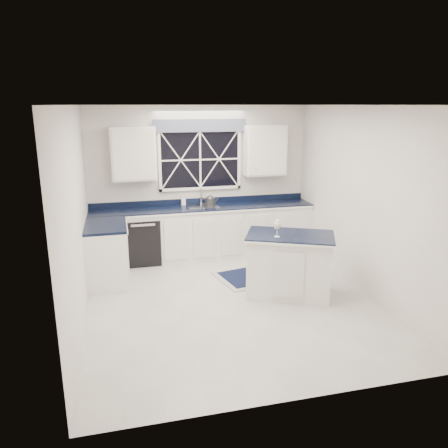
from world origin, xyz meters
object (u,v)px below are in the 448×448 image
object	(u,v)px
kettle	(210,201)
soap_bottle	(183,201)
dishwasher	(143,239)
wine_glass	(277,225)
faucet	(201,196)
island	(289,265)

from	to	relation	value
kettle	soap_bottle	bearing A→B (deg)	170.42
dishwasher	wine_glass	size ratio (longest dim) A/B	3.40
faucet	wine_glass	distance (m)	2.27
wine_glass	soap_bottle	world-z (taller)	wine_glass
soap_bottle	island	bearing A→B (deg)	-60.52
dishwasher	faucet	size ratio (longest dim) A/B	2.72
dishwasher	soap_bottle	size ratio (longest dim) A/B	4.90
faucet	soap_bottle	size ratio (longest dim) A/B	1.81
island	dishwasher	bearing A→B (deg)	160.66
faucet	wine_glass	bearing A→B (deg)	-73.31
soap_bottle	dishwasher	bearing A→B (deg)	-164.05
kettle	faucet	bearing A→B (deg)	138.84
island	soap_bottle	distance (m)	2.52
wine_glass	soap_bottle	distance (m)	2.41
soap_bottle	faucet	bearing A→B (deg)	-4.43
faucet	island	size ratio (longest dim) A/B	0.21
dishwasher	island	world-z (taller)	island
island	soap_bottle	xyz separation A→B (m)	(-1.21, 2.14, 0.56)
soap_bottle	wine_glass	bearing A→B (deg)	-65.94
dishwasher	soap_bottle	world-z (taller)	soap_bottle
wine_glass	island	bearing A→B (deg)	14.40
kettle	soap_bottle	size ratio (longest dim) A/B	1.80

